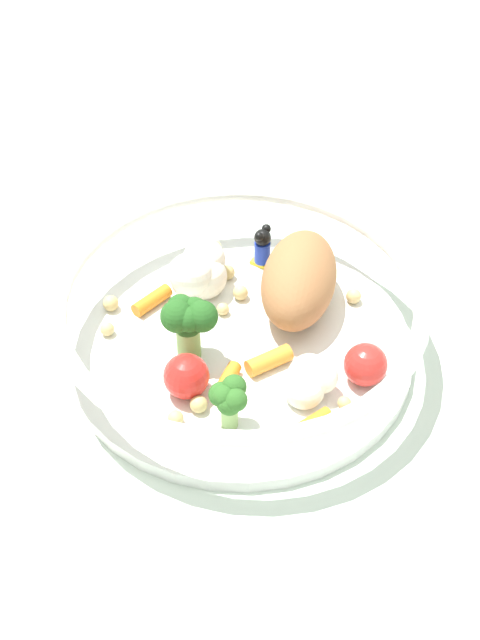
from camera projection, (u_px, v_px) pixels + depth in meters
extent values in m
plane|color=silver|center=(233.00, 335.00, 0.64)|extent=(2.40, 2.40, 0.00)
cylinder|color=white|center=(240.00, 346.00, 0.62)|extent=(0.25, 0.25, 0.01)
torus|color=white|center=(240.00, 298.00, 0.59)|extent=(0.26, 0.26, 0.01)
ellipsoid|color=#9E663D|center=(299.00, 279.00, 0.63)|extent=(0.11, 0.08, 0.05)
cylinder|color=#7FAD5B|center=(189.00, 342.00, 0.60)|extent=(0.02, 0.02, 0.03)
sphere|color=#23561E|center=(194.00, 311.00, 0.59)|extent=(0.02, 0.02, 0.02)
sphere|color=#23561E|center=(181.00, 308.00, 0.59)|extent=(0.02, 0.02, 0.02)
sphere|color=#23561E|center=(177.00, 316.00, 0.58)|extent=(0.02, 0.02, 0.02)
sphere|color=#23561E|center=(189.00, 319.00, 0.58)|extent=(0.02, 0.02, 0.02)
sphere|color=#23561E|center=(200.00, 316.00, 0.58)|extent=(0.02, 0.02, 0.02)
cylinder|color=#8EB766|center=(230.00, 415.00, 0.55)|extent=(0.01, 0.01, 0.02)
sphere|color=#2D6023|center=(234.00, 387.00, 0.54)|extent=(0.02, 0.02, 0.02)
sphere|color=#2D6023|center=(228.00, 391.00, 0.55)|extent=(0.01, 0.01, 0.01)
sphere|color=#2D6023|center=(221.00, 394.00, 0.54)|extent=(0.02, 0.02, 0.02)
sphere|color=#2D6023|center=(224.00, 396.00, 0.54)|extent=(0.01, 0.01, 0.01)
sphere|color=#2D6023|center=(229.00, 403.00, 0.54)|extent=(0.02, 0.02, 0.02)
sphere|color=#2D6023|center=(236.00, 400.00, 0.54)|extent=(0.02, 0.02, 0.02)
sphere|color=#2D6023|center=(236.00, 396.00, 0.54)|extent=(0.01, 0.01, 0.01)
sphere|color=white|center=(204.00, 260.00, 0.65)|extent=(0.03, 0.03, 0.03)
sphere|color=white|center=(189.00, 273.00, 0.65)|extent=(0.03, 0.03, 0.03)
sphere|color=white|center=(189.00, 281.00, 0.65)|extent=(0.03, 0.03, 0.03)
sphere|color=white|center=(189.00, 274.00, 0.64)|extent=(0.03, 0.03, 0.03)
sphere|color=white|center=(193.00, 274.00, 0.64)|extent=(0.03, 0.03, 0.03)
sphere|color=white|center=(204.00, 276.00, 0.65)|extent=(0.04, 0.04, 0.04)
sphere|color=silver|center=(313.00, 374.00, 0.58)|extent=(0.02, 0.02, 0.02)
sphere|color=silver|center=(309.00, 375.00, 0.57)|extent=(0.03, 0.03, 0.03)
sphere|color=silver|center=(304.00, 389.00, 0.57)|extent=(0.03, 0.03, 0.03)
sphere|color=silver|center=(321.00, 377.00, 0.57)|extent=(0.02, 0.02, 0.02)
cube|color=yellow|center=(262.00, 262.00, 0.68)|extent=(0.01, 0.02, 0.00)
cylinder|color=#1933B2|center=(262.00, 252.00, 0.67)|extent=(0.01, 0.01, 0.02)
sphere|color=black|center=(263.00, 237.00, 0.66)|extent=(0.01, 0.01, 0.01)
sphere|color=black|center=(259.00, 236.00, 0.66)|extent=(0.01, 0.01, 0.01)
sphere|color=black|center=(266.00, 229.00, 0.66)|extent=(0.01, 0.01, 0.01)
cylinder|color=orange|center=(227.00, 380.00, 0.58)|extent=(0.03, 0.01, 0.01)
cylinder|color=orange|center=(269.00, 361.00, 0.59)|extent=(0.04, 0.03, 0.01)
cylinder|color=orange|center=(152.00, 300.00, 0.64)|extent=(0.03, 0.02, 0.01)
cylinder|color=orange|center=(315.00, 421.00, 0.56)|extent=(0.02, 0.02, 0.01)
sphere|color=red|center=(366.00, 364.00, 0.58)|extent=(0.03, 0.03, 0.03)
sphere|color=red|center=(186.00, 376.00, 0.57)|extent=(0.03, 0.03, 0.03)
sphere|color=#D1B775|center=(241.00, 293.00, 0.65)|extent=(0.01, 0.01, 0.01)
sphere|color=#D1B775|center=(107.00, 329.00, 0.62)|extent=(0.01, 0.01, 0.01)
sphere|color=tan|center=(111.00, 303.00, 0.64)|extent=(0.01, 0.01, 0.01)
sphere|color=#D1B775|center=(223.00, 309.00, 0.63)|extent=(0.01, 0.01, 0.01)
sphere|color=tan|center=(176.00, 418.00, 0.56)|extent=(0.01, 0.01, 0.01)
sphere|color=tan|center=(344.00, 403.00, 0.57)|extent=(0.01, 0.01, 0.01)
sphere|color=#D1B775|center=(214.00, 247.00, 0.69)|extent=(0.01, 0.01, 0.01)
sphere|color=tan|center=(227.00, 272.00, 0.66)|extent=(0.01, 0.01, 0.01)
sphere|color=tan|center=(199.00, 404.00, 0.57)|extent=(0.01, 0.01, 0.01)
sphere|color=#D1B775|center=(354.00, 296.00, 0.64)|extent=(0.01, 0.01, 0.01)
sphere|color=tan|center=(280.00, 260.00, 0.67)|extent=(0.01, 0.01, 0.01)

